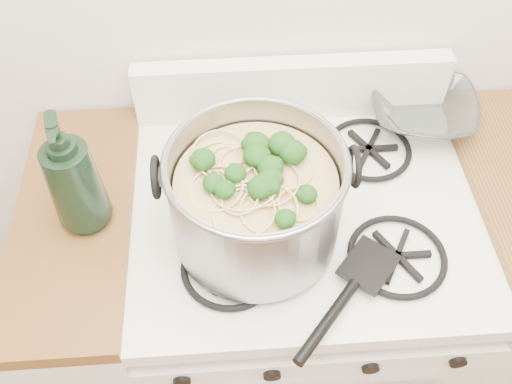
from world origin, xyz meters
name	(u,v)px	position (x,y,z in m)	size (l,w,h in m)	color
gas_range	(294,306)	(0.00, 1.26, 0.44)	(0.76, 0.66, 0.92)	white
counter_left	(114,313)	(-0.51, 1.26, 0.46)	(0.25, 0.65, 0.92)	silver
stock_pot	(256,201)	(-0.11, 1.19, 1.03)	(0.37, 0.34, 0.23)	gray
spatula	(369,263)	(0.10, 1.09, 0.94)	(0.29, 0.31, 0.02)	black
glass_bowl	(421,114)	(0.31, 1.50, 0.94)	(0.10, 0.10, 0.02)	white
bottle	(71,174)	(-0.47, 1.25, 1.07)	(0.11, 0.11, 0.29)	black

